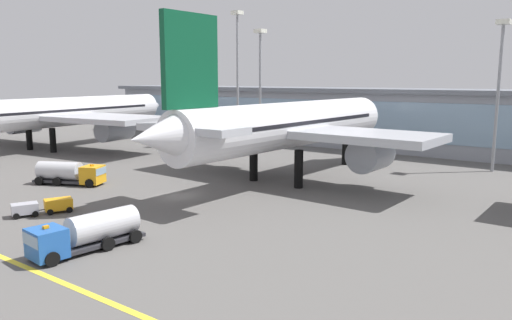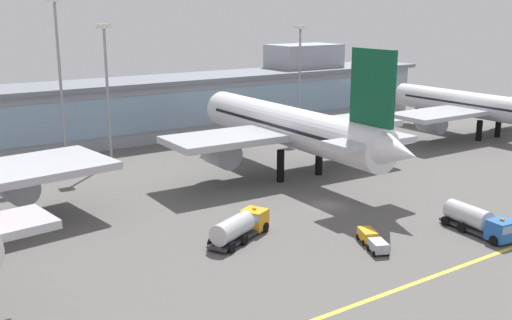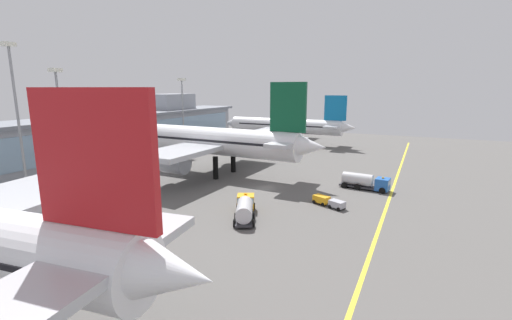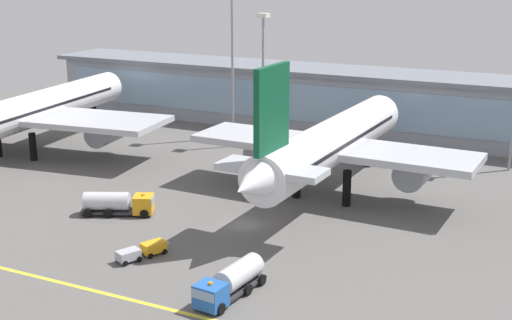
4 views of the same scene
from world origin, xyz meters
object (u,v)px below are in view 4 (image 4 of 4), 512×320
(airliner_near_right, at_px, (331,143))
(airliner_near_left, at_px, (27,113))
(fuel_tanker_truck, at_px, (120,203))
(baggage_tug_near, at_px, (142,251))
(service_truck_far, at_px, (229,282))
(apron_light_mast_centre, at_px, (232,43))
(apron_light_mast_east, at_px, (263,59))

(airliner_near_right, bearing_deg, airliner_near_left, 93.26)
(fuel_tanker_truck, bearing_deg, airliner_near_left, 125.92)
(baggage_tug_near, height_order, service_truck_far, service_truck_far)
(airliner_near_left, xyz_separation_m, airliner_near_right, (52.03, 1.24, 0.42))
(apron_light_mast_centre, bearing_deg, airliner_near_right, -40.47)
(baggage_tug_near, bearing_deg, airliner_near_right, 3.32)
(airliner_near_left, distance_m, airliner_near_right, 52.04)
(baggage_tug_near, relative_size, apron_light_mast_east, 0.26)
(baggage_tug_near, xyz_separation_m, apron_light_mast_centre, (-16.16, 51.38, 16.11))
(service_truck_far, distance_m, apron_light_mast_east, 59.46)
(service_truck_far, bearing_deg, fuel_tanker_truck, -115.10)
(airliner_near_right, xyz_separation_m, service_truck_far, (1.97, -32.48, -5.75))
(apron_light_mast_east, bearing_deg, service_truck_far, -67.67)
(apron_light_mast_east, bearing_deg, apron_light_mast_centre, 165.59)
(airliner_near_right, relative_size, apron_light_mast_centre, 1.92)
(airliner_near_left, bearing_deg, fuel_tanker_truck, -125.83)
(fuel_tanker_truck, xyz_separation_m, service_truck_far, (22.82, -13.86, 0.00))
(baggage_tug_near, xyz_separation_m, apron_light_mast_east, (-9.39, 49.64, 13.93))
(apron_light_mast_centre, bearing_deg, airliner_near_left, -136.26)
(apron_light_mast_centre, bearing_deg, service_truck_far, -62.52)
(fuel_tanker_truck, distance_m, apron_light_mast_centre, 44.67)
(airliner_near_left, bearing_deg, airliner_near_right, -95.33)
(baggage_tug_near, distance_m, apron_light_mast_centre, 56.22)
(baggage_tug_near, bearing_deg, service_truck_far, -83.68)
(service_truck_far, height_order, apron_light_mast_centre, apron_light_mast_centre)
(service_truck_far, bearing_deg, baggage_tug_near, -101.34)
(fuel_tanker_truck, height_order, apron_light_mast_east, apron_light_mast_east)
(fuel_tanker_truck, bearing_deg, baggage_tug_near, -69.04)
(airliner_near_right, bearing_deg, service_truck_far, -174.63)
(airliner_near_left, relative_size, airliner_near_right, 1.19)
(airliner_near_left, distance_m, apron_light_mast_east, 39.82)
(apron_light_mast_centre, relative_size, apron_light_mast_east, 1.18)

